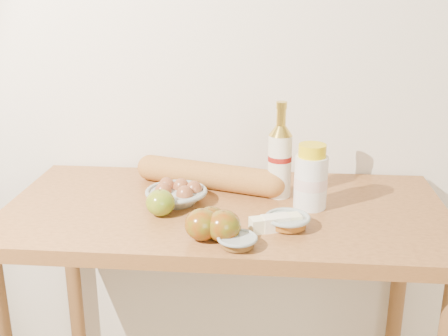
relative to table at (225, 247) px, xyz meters
The scene contains 13 objects.
back_wall 0.62m from the table, 90.00° to the left, with size 3.50×0.02×2.60m, color silver.
table is the anchor object (origin of this frame).
bourbon_bottle 0.29m from the table, 31.60° to the left, with size 0.07×0.07×0.27m.
cream_bottle 0.31m from the table, ahead, with size 0.11×0.11×0.18m.
egg_bowl 0.20m from the table, behind, with size 0.21×0.21×0.06m.
baguette 0.22m from the table, 114.00° to the left, with size 0.47×0.21×0.08m.
apple_yellowgreen 0.24m from the table, 154.72° to the right, with size 0.08×0.08×0.07m.
apple_redgreen_front 0.27m from the table, 99.79° to the right, with size 0.11×0.11×0.08m.
apple_redgreen_right 0.23m from the table, 96.67° to the right, with size 0.08×0.08×0.06m.
sugar_bowl 0.28m from the table, 78.33° to the right, with size 0.11×0.11×0.03m.
syrup_bowl 0.25m from the table, 36.75° to the right, with size 0.15×0.15×0.03m.
butter_stick 0.24m from the table, 45.57° to the right, with size 0.13×0.08×0.04m.
apple_extra 0.27m from the table, 85.96° to the right, with size 0.11×0.11×0.08m.
Camera 1 is at (0.12, -0.23, 1.49)m, focal length 45.00 mm.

